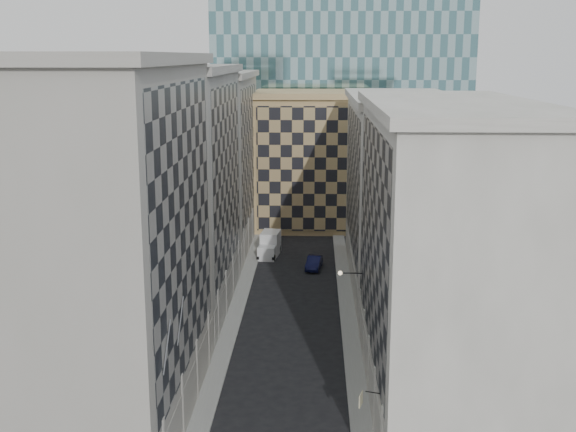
# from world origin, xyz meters

# --- Properties ---
(sidewalk_west) EXTENTS (1.50, 100.00, 0.15)m
(sidewalk_west) POSITION_xyz_m (-5.25, 30.00, 0.07)
(sidewalk_west) COLOR gray
(sidewalk_west) RESTS_ON ground
(sidewalk_east) EXTENTS (1.50, 100.00, 0.15)m
(sidewalk_east) POSITION_xyz_m (5.25, 30.00, 0.07)
(sidewalk_east) COLOR gray
(sidewalk_east) RESTS_ON ground
(bldg_left_a) EXTENTS (10.80, 22.80, 23.70)m
(bldg_left_a) POSITION_xyz_m (-10.88, 11.00, 11.82)
(bldg_left_a) COLOR #9B978B
(bldg_left_a) RESTS_ON ground
(bldg_left_b) EXTENTS (10.80, 22.80, 22.70)m
(bldg_left_b) POSITION_xyz_m (-10.88, 33.00, 11.32)
(bldg_left_b) COLOR gray
(bldg_left_b) RESTS_ON ground
(bldg_left_c) EXTENTS (10.80, 22.80, 21.70)m
(bldg_left_c) POSITION_xyz_m (-10.88, 55.00, 10.83)
(bldg_left_c) COLOR #9B978B
(bldg_left_c) RESTS_ON ground
(bldg_right_a) EXTENTS (10.80, 26.80, 20.70)m
(bldg_right_a) POSITION_xyz_m (10.88, 15.00, 10.32)
(bldg_right_a) COLOR #B2AEA3
(bldg_right_a) RESTS_ON ground
(bldg_right_b) EXTENTS (10.80, 28.80, 19.70)m
(bldg_right_b) POSITION_xyz_m (10.89, 42.00, 9.85)
(bldg_right_b) COLOR #B2AEA3
(bldg_right_b) RESTS_ON ground
(tan_block) EXTENTS (16.80, 14.80, 18.80)m
(tan_block) POSITION_xyz_m (2.00, 67.90, 9.44)
(tan_block) COLOR tan
(tan_block) RESTS_ON ground
(church_tower) EXTENTS (7.20, 7.20, 51.50)m
(church_tower) POSITION_xyz_m (0.00, 82.00, 26.95)
(church_tower) COLOR #2A2520
(church_tower) RESTS_ON ground
(flagpoles_left) EXTENTS (0.10, 6.33, 2.33)m
(flagpoles_left) POSITION_xyz_m (-5.90, 6.00, 8.00)
(flagpoles_left) COLOR gray
(flagpoles_left) RESTS_ON ground
(bracket_lamp) EXTENTS (1.98, 0.36, 0.36)m
(bracket_lamp) POSITION_xyz_m (4.38, 24.00, 6.20)
(bracket_lamp) COLOR black
(bracket_lamp) RESTS_ON ground
(box_truck) EXTENTS (2.65, 5.32, 2.81)m
(box_truck) POSITION_xyz_m (-3.32, 51.17, 1.22)
(box_truck) COLOR white
(box_truck) RESTS_ON ground
(dark_car) EXTENTS (2.08, 4.53, 1.44)m
(dark_car) POSITION_xyz_m (2.04, 45.81, 0.72)
(dark_car) COLOR #0F1137
(dark_car) RESTS_ON ground
(shop_sign) EXTENTS (1.28, 0.77, 0.87)m
(shop_sign) POSITION_xyz_m (4.95, 6.58, 3.83)
(shop_sign) COLOR black
(shop_sign) RESTS_ON ground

